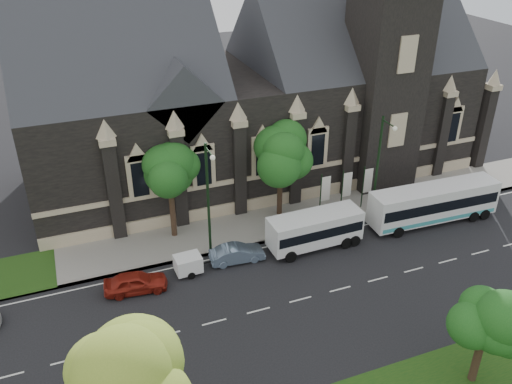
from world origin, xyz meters
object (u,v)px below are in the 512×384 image
tree_park_east (489,312)px  banner_flag_center (345,187)px  shuttle_bus (315,228)px  tree_park_near (136,378)px  tree_walk_right (282,151)px  banner_flag_right (366,183)px  banner_flag_left (324,191)px  box_trailer (188,264)px  tree_walk_left (171,170)px  street_lamp_mid (209,195)px  street_lamp_near (379,164)px  car_far_red (136,282)px  tour_coach (434,203)px  sedan (237,253)px

tree_park_east → banner_flag_center: 18.58m
banner_flag_center → shuttle_bus: banner_flag_center is taller
tree_park_near → tree_walk_right: size_ratio=1.10×
tree_park_near → banner_flag_right: 28.61m
banner_flag_left → box_trailer: 13.06m
banner_flag_left → shuttle_bus: 4.61m
tree_walk_left → street_lamp_mid: size_ratio=0.85×
tree_park_east → tree_walk_right: 20.29m
tree_park_east → street_lamp_near: size_ratio=0.70×
tree_park_near → banner_flag_center: 27.10m
car_far_red → tour_coach: bearing=-82.7°
tree_walk_right → tree_walk_left: tree_walk_right is taller
box_trailer → tree_park_east: bearing=-52.5°
banner_flag_right → tour_coach: size_ratio=0.36×
tree_park_east → car_far_red: size_ratio=1.49×
banner_flag_left → tree_walk_left: bearing=172.0°
tour_coach → banner_flag_left: bearing=155.6°
banner_flag_right → car_far_red: bearing=-168.5°
tree_walk_right → banner_flag_left: bearing=-29.1°
tree_park_east → banner_flag_left: tree_park_east is taller
banner_flag_center → car_far_red: size_ratio=0.95×
sedan → car_far_red: 7.56m
tree_walk_left → shuttle_bus: size_ratio=1.05×
tree_park_near → tree_walk_right: 24.58m
tree_walk_right → tree_walk_left: 9.01m
box_trailer → car_far_red: 3.86m
banner_flag_right → tour_coach: bearing=-44.8°
street_lamp_mid → car_far_red: size_ratio=2.13×
sedan → box_trailer: bearing=96.2°
sedan → banner_flag_left: bearing=-64.7°
tree_walk_right → shuttle_bus: (0.45, -5.42, -4.20)m
tree_walk_right → street_lamp_mid: size_ratio=0.87×
banner_flag_left → tour_coach: size_ratio=0.36×
tree_walk_right → banner_flag_right: (7.08, -1.71, -3.43)m
tree_walk_left → banner_flag_left: 12.66m
street_lamp_near → tree_park_east: bearing=-103.1°
tree_walk_left → banner_flag_right: bearing=-6.0°
street_lamp_near → tour_coach: bearing=-25.7°
shuttle_bus → tree_walk_right: bearing=93.6°
street_lamp_near → street_lamp_mid: 14.00m
tree_walk_right → tour_coach: bearing=-27.2°
tree_park_east → street_lamp_mid: street_lamp_mid is taller
tree_park_near → tree_park_east: tree_park_near is taller
tree_park_near → tour_coach: (26.05, 13.80, -4.66)m
tree_park_near → tree_park_east: 18.04m
street_lamp_near → tour_coach: (4.28, -2.06, -3.36)m
tree_walk_right → tour_coach: size_ratio=0.70×
banner_flag_left → sedan: banner_flag_left is taller
tree_park_east → banner_flag_right: tree_park_east is taller
tree_walk_left → car_far_red: (-4.20, -5.84, -5.01)m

